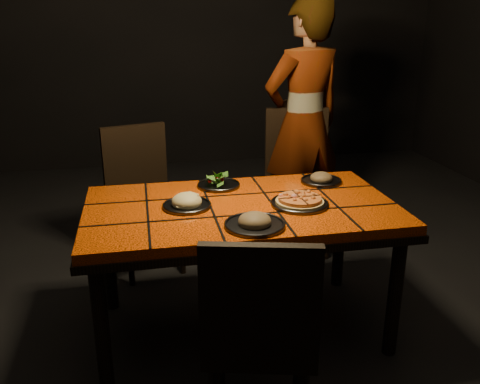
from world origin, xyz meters
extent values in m
cube|color=black|center=(0.00, 0.00, -0.02)|extent=(6.00, 7.00, 0.04)
cube|color=black|center=(0.00, 3.50, 1.50)|extent=(6.00, 0.04, 3.00)
cube|color=#F95107|center=(0.00, 0.00, 0.72)|extent=(1.60, 0.90, 0.05)
cube|color=black|center=(0.00, 0.00, 0.68)|extent=(1.62, 0.92, 0.04)
cylinder|color=black|center=(-0.72, -0.37, 0.33)|extent=(0.07, 0.07, 0.66)
cylinder|color=black|center=(0.72, -0.37, 0.33)|extent=(0.07, 0.07, 0.66)
cylinder|color=black|center=(-0.72, 0.37, 0.33)|extent=(0.07, 0.07, 0.66)
cylinder|color=black|center=(0.72, 0.37, 0.33)|extent=(0.07, 0.07, 0.66)
cube|color=black|center=(-0.07, -0.73, 0.46)|extent=(0.52, 0.52, 0.04)
cube|color=black|center=(-0.12, -0.91, 0.71)|extent=(0.43, 0.14, 0.47)
cylinder|color=black|center=(0.14, -0.60, 0.22)|extent=(0.04, 0.04, 0.44)
cylinder|color=black|center=(-0.20, -0.52, 0.22)|extent=(0.04, 0.04, 0.44)
cube|color=black|center=(-0.48, 0.84, 0.47)|extent=(0.55, 0.55, 0.04)
cube|color=black|center=(-0.54, 1.03, 0.74)|extent=(0.44, 0.16, 0.48)
cylinder|color=black|center=(-0.61, 0.62, 0.23)|extent=(0.04, 0.04, 0.45)
cylinder|color=black|center=(-0.26, 0.72, 0.23)|extent=(0.04, 0.04, 0.45)
cylinder|color=black|center=(-0.71, 0.96, 0.23)|extent=(0.04, 0.04, 0.45)
cylinder|color=black|center=(-0.36, 1.06, 0.23)|extent=(0.04, 0.04, 0.45)
cube|color=black|center=(0.63, 0.95, 0.50)|extent=(0.53, 0.53, 0.04)
cube|color=black|center=(0.66, 1.16, 0.78)|extent=(0.47, 0.12, 0.51)
cylinder|color=black|center=(0.41, 0.80, 0.24)|extent=(0.04, 0.04, 0.48)
cylinder|color=black|center=(0.79, 0.74, 0.24)|extent=(0.04, 0.04, 0.48)
cylinder|color=black|center=(0.47, 1.17, 0.24)|extent=(0.04, 0.04, 0.48)
cylinder|color=black|center=(0.84, 1.11, 0.24)|extent=(0.04, 0.04, 0.48)
imported|color=brown|center=(0.70, 1.14, 0.92)|extent=(0.77, 0.63, 1.84)
cylinder|color=#3A3A3F|center=(0.30, -0.07, 0.76)|extent=(0.30, 0.30, 0.01)
torus|color=#3A3A3F|center=(0.30, -0.07, 0.76)|extent=(0.30, 0.30, 0.01)
cylinder|color=tan|center=(0.30, -0.07, 0.77)|extent=(0.26, 0.26, 0.01)
cylinder|color=orange|center=(0.30, -0.07, 0.78)|extent=(0.24, 0.24, 0.02)
cylinder|color=#3A3A3F|center=(-0.28, 0.01, 0.76)|extent=(0.25, 0.25, 0.01)
torus|color=#3A3A3F|center=(-0.28, 0.01, 0.76)|extent=(0.25, 0.25, 0.01)
ellipsoid|color=beige|center=(-0.28, 0.01, 0.78)|extent=(0.15, 0.15, 0.08)
cylinder|color=#3A3A3F|center=(-0.07, 0.31, 0.76)|extent=(0.24, 0.24, 0.01)
torus|color=#3A3A3F|center=(-0.07, 0.31, 0.76)|extent=(0.25, 0.25, 0.01)
cylinder|color=#3A3A3F|center=(0.00, -0.30, 0.76)|extent=(0.28, 0.28, 0.01)
torus|color=#3A3A3F|center=(0.00, -0.30, 0.76)|extent=(0.29, 0.29, 0.01)
ellipsoid|color=brown|center=(0.00, -0.30, 0.79)|extent=(0.17, 0.17, 0.09)
cylinder|color=#3A3A3F|center=(0.54, 0.27, 0.76)|extent=(0.24, 0.24, 0.01)
torus|color=#3A3A3F|center=(0.54, 0.27, 0.76)|extent=(0.24, 0.24, 0.01)
ellipsoid|color=brown|center=(0.54, 0.27, 0.78)|extent=(0.14, 0.14, 0.08)
camera|label=1|loc=(-0.49, -2.42, 1.68)|focal=38.00mm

